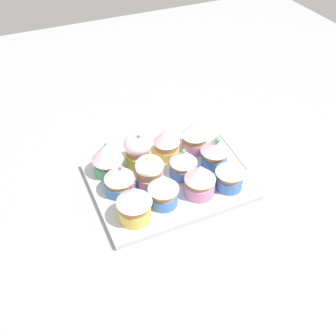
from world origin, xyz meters
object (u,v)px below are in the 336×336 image
(cupcake_8, at_px, (107,158))
(cupcake_10, at_px, (167,143))
(cupcake_9, at_px, (138,150))
(cupcake_3, at_px, (230,173))
(cupcake_5, at_px, (150,172))
(baking_tray, at_px, (168,181))
(cupcake_11, at_px, (195,135))
(napkin, at_px, (258,144))
(cupcake_0, at_px, (134,203))
(cupcake_1, at_px, (163,189))
(cupcake_7, at_px, (215,151))
(cupcake_6, at_px, (184,164))
(cupcake_4, at_px, (120,178))
(cupcake_2, at_px, (200,180))

(cupcake_8, distance_m, cupcake_10, 0.13)
(cupcake_9, xyz_separation_m, cupcake_10, (0.07, -0.00, -0.00))
(cupcake_3, height_order, cupcake_5, cupcake_5)
(cupcake_5, distance_m, cupcake_8, 0.10)
(baking_tray, xyz_separation_m, cupcake_9, (-0.04, 0.07, 0.04))
(cupcake_11, relative_size, napkin, 0.57)
(cupcake_10, bearing_deg, cupcake_0, -131.81)
(baking_tray, distance_m, cupcake_5, 0.06)
(cupcake_0, relative_size, cupcake_8, 1.06)
(cupcake_1, relative_size, cupcake_7, 0.92)
(cupcake_7, bearing_deg, cupcake_6, -179.36)
(cupcake_10, bearing_deg, cupcake_4, -153.81)
(baking_tray, height_order, cupcake_8, cupcake_8)
(cupcake_6, distance_m, cupcake_10, 0.07)
(cupcake_4, xyz_separation_m, cupcake_11, (0.19, 0.06, 0.00))
(cupcake_3, bearing_deg, cupcake_6, 135.47)
(cupcake_6, bearing_deg, cupcake_10, 95.30)
(napkin, bearing_deg, cupcake_6, -170.58)
(cupcake_0, relative_size, napkin, 0.61)
(cupcake_11, bearing_deg, cupcake_2, -112.96)
(cupcake_3, distance_m, cupcake_7, 0.07)
(cupcake_4, relative_size, cupcake_9, 0.91)
(cupcake_2, bearing_deg, napkin, 24.70)
(cupcake_2, height_order, cupcake_8, cupcake_8)
(napkin, bearing_deg, cupcake_8, 173.73)
(napkin, bearing_deg, cupcake_9, 172.21)
(cupcake_2, xyz_separation_m, cupcake_3, (0.06, -0.01, 0.00))
(cupcake_4, bearing_deg, napkin, 4.15)
(cupcake_3, relative_size, cupcake_5, 0.96)
(cupcake_0, bearing_deg, cupcake_10, 48.19)
(cupcake_0, relative_size, cupcake_7, 1.04)
(cupcake_2, xyz_separation_m, cupcake_8, (-0.14, 0.13, 0.00))
(cupcake_4, xyz_separation_m, cupcake_5, (0.06, -0.01, 0.00))
(cupcake_3, distance_m, cupcake_10, 0.16)
(cupcake_3, xyz_separation_m, cupcake_10, (-0.07, 0.14, 0.00))
(baking_tray, relative_size, cupcake_6, 4.57)
(cupcake_1, relative_size, cupcake_4, 1.02)
(cupcake_3, bearing_deg, baking_tray, 145.60)
(cupcake_9, bearing_deg, cupcake_8, -179.82)
(baking_tray, xyz_separation_m, cupcake_2, (0.04, -0.06, 0.04))
(baking_tray, height_order, cupcake_6, cupcake_6)
(cupcake_0, relative_size, cupcake_11, 1.07)
(cupcake_5, height_order, cupcake_8, cupcake_8)
(cupcake_0, height_order, cupcake_10, cupcake_0)
(cupcake_6, relative_size, cupcake_10, 0.94)
(cupcake_8, bearing_deg, cupcake_7, -18.83)
(baking_tray, relative_size, napkin, 2.32)
(cupcake_1, xyz_separation_m, cupcake_11, (0.13, 0.12, 0.00))
(cupcake_1, distance_m, cupcake_10, 0.14)
(cupcake_1, relative_size, cupcake_5, 1.00)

